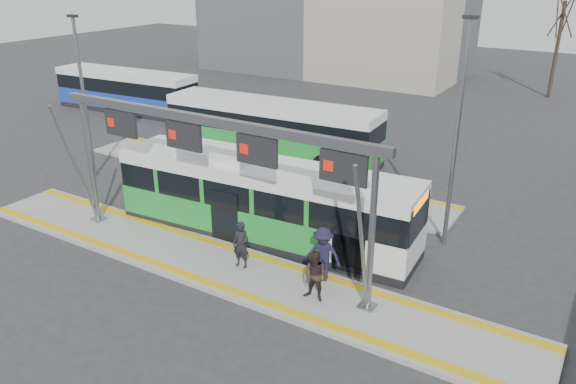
# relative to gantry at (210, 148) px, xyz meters

# --- Properties ---
(ground) EXTENTS (120.00, 120.00, 0.00)m
(ground) POSITION_rel_gantry_xyz_m (0.35, -0.25, -4.30)
(ground) COLOR #2D2D30
(ground) RESTS_ON ground
(platform_main) EXTENTS (22.00, 3.00, 0.15)m
(platform_main) POSITION_rel_gantry_xyz_m (0.35, -0.25, -4.22)
(platform_main) COLOR gray
(platform_main) RESTS_ON ground
(platform_second) EXTENTS (20.00, 3.00, 0.15)m
(platform_second) POSITION_rel_gantry_xyz_m (-3.65, 7.75, -4.22)
(platform_second) COLOR gray
(platform_second) RESTS_ON ground
(tactile_main) EXTENTS (22.00, 2.65, 0.02)m
(tactile_main) POSITION_rel_gantry_xyz_m (0.35, -0.25, -4.14)
(tactile_main) COLOR gold
(tactile_main) RESTS_ON platform_main
(tactile_second) EXTENTS (20.00, 0.35, 0.02)m
(tactile_second) POSITION_rel_gantry_xyz_m (-3.65, 8.90, -4.14)
(tactile_second) COLOR gold
(tactile_second) RESTS_ON platform_second
(gantry) EXTENTS (13.00, 1.68, 5.20)m
(gantry) POSITION_rel_gantry_xyz_m (0.00, 0.00, 0.00)
(gantry) COLOR slate
(gantry) RESTS_ON platform_main
(hero_bus) EXTENTS (12.07, 3.33, 3.28)m
(hero_bus) POSITION_rel_gantry_xyz_m (0.31, 2.61, -2.80)
(hero_bus) COLOR black
(hero_bus) RESTS_ON ground
(bg_bus_green) EXTENTS (12.22, 3.24, 3.02)m
(bg_bus_green) POSITION_rel_gantry_xyz_m (-4.75, 10.92, -2.81)
(bg_bus_green) COLOR black
(bg_bus_green) RESTS_ON ground
(bg_bus_blue) EXTENTS (11.04, 3.14, 2.84)m
(bg_bus_blue) POSITION_rel_gantry_xyz_m (-19.02, 13.95, -2.90)
(bg_bus_blue) COLOR black
(bg_bus_blue) RESTS_ON ground
(passenger_a) EXTENTS (0.65, 0.47, 1.68)m
(passenger_a) POSITION_rel_gantry_xyz_m (1.11, 0.03, -3.31)
(passenger_a) COLOR black
(passenger_a) RESTS_ON platform_main
(passenger_b) EXTENTS (0.81, 0.64, 1.66)m
(passenger_b) POSITION_rel_gantry_xyz_m (4.28, -0.44, -3.32)
(passenger_b) COLOR #2D201E
(passenger_b) RESTS_ON platform_main
(passenger_c) EXTENTS (1.32, 0.89, 1.89)m
(passenger_c) POSITION_rel_gantry_xyz_m (3.90, 0.74, -3.20)
(passenger_c) COLOR black
(passenger_c) RESTS_ON platform_main
(tree_left) EXTENTS (1.40, 1.40, 7.16)m
(tree_left) POSITION_rel_gantry_xyz_m (-5.39, 30.70, 1.13)
(tree_left) COLOR #382B21
(tree_left) RESTS_ON ground
(tree_mid) EXTENTS (1.40, 1.40, 8.20)m
(tree_mid) POSITION_rel_gantry_xyz_m (6.04, 34.30, 1.92)
(tree_mid) COLOR #382B21
(tree_mid) RESTS_ON ground
(lamp_west) EXTENTS (0.50, 0.25, 7.75)m
(lamp_west) POSITION_rel_gantry_xyz_m (-10.58, 3.66, -0.18)
(lamp_west) COLOR slate
(lamp_west) RESTS_ON ground
(lamp_east) EXTENTS (0.50, 0.25, 8.35)m
(lamp_east) POSITION_rel_gantry_xyz_m (6.52, 5.64, 0.12)
(lamp_east) COLOR slate
(lamp_east) RESTS_ON ground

